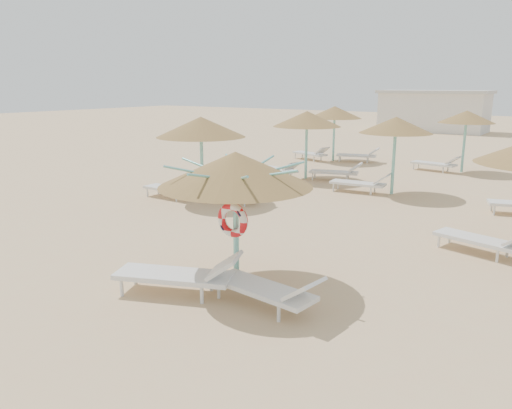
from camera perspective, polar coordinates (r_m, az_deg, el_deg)
The scene contains 6 objects.
ground at distance 9.38m, azimuth -2.18°, elevation -9.74°, with size 120.00×120.00×0.00m, color tan.
main_palapa at distance 9.06m, azimuth -2.36°, elevation 3.96°, with size 2.83×2.83×2.54m.
lounger_main_a at distance 9.13m, azimuth -8.47°, elevation -7.88°, with size 2.37×1.49×0.83m.
lounger_main_b at distance 8.51m, azimuth 1.49°, elevation -9.65°, with size 2.13×0.86×0.75m.
palapa_field at distance 17.45m, azimuth 22.22°, elevation 7.91°, with size 20.31×13.92×2.72m.
service_hut at distance 43.42m, azimuth 19.66°, elevation 10.07°, with size 8.40×4.40×3.25m.
Camera 1 is at (5.14, -6.92, 3.71)m, focal length 35.00 mm.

